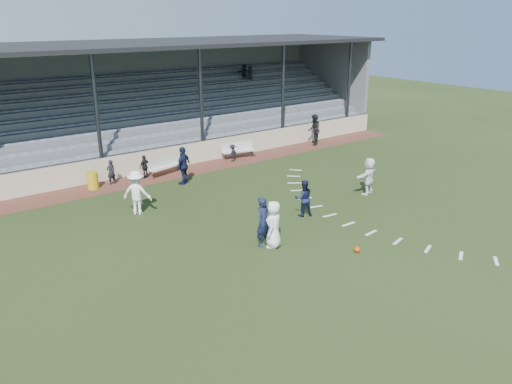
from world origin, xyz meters
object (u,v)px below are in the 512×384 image
bench_right (238,149)px  football (357,249)px  trash_bin (93,180)px  official (314,130)px  player_white_lead (274,224)px  bench_left (164,164)px  player_navy_lead (264,222)px

bench_right → football: bearing=-94.4°
trash_bin → official: 14.71m
trash_bin → player_white_lead: 10.82m
bench_right → player_white_lead: 12.18m
bench_right → trash_bin: (-8.87, -0.30, -0.14)m
bench_left → player_white_lead: size_ratio=1.14×
bench_left → official: official is taller
player_navy_lead → bench_left: bearing=68.2°
trash_bin → player_navy_lead: size_ratio=0.45×
bench_right → official: bearing=8.4°
bench_right → player_navy_lead: 12.02m
bench_right → bench_left: bearing=-164.6°
football → bench_left: bearing=95.6°
player_white_lead → official: official is taller
bench_left → bench_right: 4.98m
trash_bin → official: (14.70, -0.05, 0.58)m
trash_bin → football: bearing=-67.8°
football → player_white_lead: (-2.12, 2.19, 0.77)m
trash_bin → player_navy_lead: bearing=-74.5°
football → trash_bin: bearing=112.2°
player_white_lead → trash_bin: bearing=-114.8°
football → player_white_lead: player_white_lead is taller
bench_right → football: size_ratio=8.80×
trash_bin → official: bearing=-0.2°
bench_left → football: bench_left is taller
bench_left → trash_bin: 3.90m
player_white_lead → player_navy_lead: (-0.21, 0.32, 0.05)m
player_white_lead → bench_right: bearing=-159.7°
bench_left → player_white_lead: 10.42m
player_navy_lead → official: official is taller
trash_bin → football: (5.13, -12.57, -0.33)m
bench_left → bench_right: bearing=-11.6°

